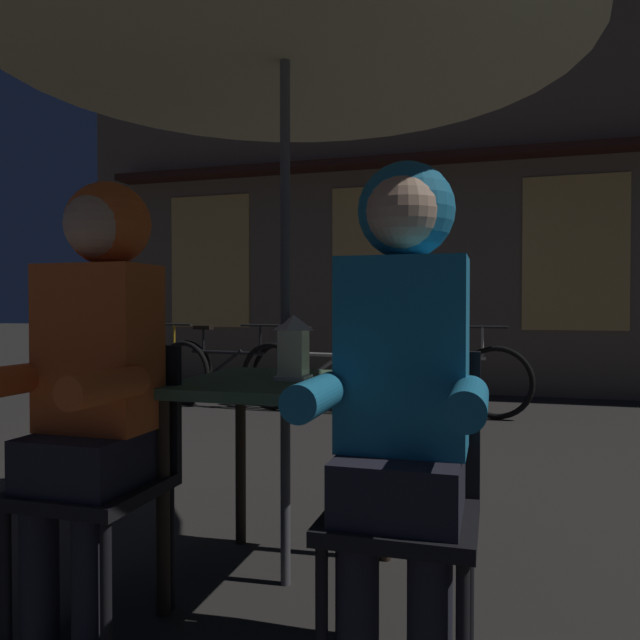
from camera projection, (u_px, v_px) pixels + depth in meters
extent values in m
plane|color=#2D2B28|center=(286.00, 584.00, 2.17)|extent=(60.00, 60.00, 0.00)
cube|color=#42664C|center=(285.00, 384.00, 2.15)|extent=(0.72, 0.72, 0.04)
cylinder|color=#2D2319|center=(163.00, 506.00, 1.95)|extent=(0.04, 0.04, 0.70)
cylinder|color=#2D2319|center=(350.00, 526.00, 1.77)|extent=(0.04, 0.04, 0.70)
cylinder|color=#2D2319|center=(241.00, 460.00, 2.54)|extent=(0.04, 0.04, 0.70)
cylinder|color=#2D2319|center=(386.00, 471.00, 2.37)|extent=(0.04, 0.04, 0.70)
cylinder|color=#4C4C51|center=(285.00, 271.00, 2.14)|extent=(0.04, 0.04, 2.25)
cone|color=tan|center=(285.00, 7.00, 2.12)|extent=(2.10, 2.10, 0.38)
cube|color=white|center=(294.00, 378.00, 2.13)|extent=(0.11, 0.11, 0.02)
cube|color=white|center=(294.00, 353.00, 2.13)|extent=(0.09, 0.09, 0.16)
pyramid|color=white|center=(293.00, 322.00, 2.13)|extent=(0.11, 0.11, 0.06)
cube|color=black|center=(92.00, 490.00, 1.87)|extent=(0.40, 0.40, 0.04)
cylinder|color=black|center=(106.00, 594.00, 1.66)|extent=(0.03, 0.03, 0.41)
cylinder|color=black|center=(6.00, 578.00, 1.76)|extent=(0.03, 0.03, 0.41)
cylinder|color=black|center=(170.00, 547.00, 1.99)|extent=(0.03, 0.03, 0.41)
cylinder|color=black|center=(82.00, 536.00, 2.08)|extent=(0.03, 0.03, 0.41)
cube|color=black|center=(127.00, 407.00, 2.04)|extent=(0.40, 0.03, 0.42)
cube|color=black|center=(401.00, 520.00, 1.60)|extent=(0.40, 0.40, 0.04)
cylinder|color=black|center=(322.00, 627.00, 1.49)|extent=(0.03, 0.03, 0.41)
cylinder|color=black|center=(468.00, 584.00, 1.72)|extent=(0.03, 0.03, 0.41)
cylinder|color=black|center=(353.00, 569.00, 1.82)|extent=(0.03, 0.03, 0.41)
cube|color=black|center=(410.00, 421.00, 1.77)|extent=(0.40, 0.03, 0.42)
cylinder|color=black|center=(91.00, 576.00, 1.73)|extent=(0.11, 0.11, 0.45)
cylinder|color=black|center=(39.00, 569.00, 1.78)|extent=(0.11, 0.11, 0.45)
cube|color=black|center=(92.00, 458.00, 1.87)|extent=(0.32, 0.36, 0.16)
cube|color=#E05B23|center=(99.00, 347.00, 1.90)|extent=(0.34, 0.22, 0.52)
cylinder|color=#E05B23|center=(105.00, 387.00, 1.64)|extent=(0.09, 0.30, 0.09)
sphere|color=tan|center=(98.00, 225.00, 1.89)|extent=(0.21, 0.21, 0.21)
sphere|color=#E05B23|center=(108.00, 224.00, 1.94)|extent=(0.27, 0.27, 0.27)
cylinder|color=black|center=(430.00, 625.00, 1.46)|extent=(0.11, 0.11, 0.45)
cylinder|color=black|center=(357.00, 615.00, 1.51)|extent=(0.11, 0.11, 0.45)
cube|color=black|center=(401.00, 483.00, 1.60)|extent=(0.32, 0.36, 0.16)
cube|color=teal|center=(403.00, 354.00, 1.63)|extent=(0.34, 0.22, 0.52)
cylinder|color=teal|center=(468.00, 402.00, 1.37)|extent=(0.09, 0.30, 0.09)
cylinder|color=teal|center=(317.00, 396.00, 1.47)|extent=(0.09, 0.30, 0.09)
sphere|color=tan|center=(404.00, 212.00, 1.62)|extent=(0.21, 0.21, 0.21)
sphere|color=teal|center=(406.00, 211.00, 1.67)|extent=(0.27, 0.27, 0.27)
cube|color=#6B5B4C|center=(473.00, 131.00, 7.16)|extent=(10.00, 0.60, 6.20)
cube|color=#E0B260|center=(210.00, 261.00, 7.81)|extent=(1.10, 0.02, 1.70)
cube|color=#E0B260|center=(377.00, 258.00, 7.20)|extent=(1.10, 0.02, 1.70)
cube|color=#E0B260|center=(575.00, 253.00, 6.59)|extent=(1.10, 0.02, 1.70)
cube|color=#331914|center=(472.00, 156.00, 6.74)|extent=(9.00, 0.36, 0.08)
torus|color=black|center=(184.00, 373.00, 6.15)|extent=(0.66, 0.18, 0.66)
torus|color=black|center=(112.00, 368.00, 6.63)|extent=(0.66, 0.18, 0.66)
cylinder|color=#B78419|center=(146.00, 350.00, 6.39)|extent=(0.83, 0.21, 0.04)
cylinder|color=#B78419|center=(138.00, 367.00, 6.45)|extent=(0.60, 0.16, 0.44)
cylinder|color=#B78419|center=(126.00, 339.00, 6.52)|extent=(0.02, 0.02, 0.24)
cube|color=black|center=(126.00, 327.00, 6.52)|extent=(0.21, 0.12, 0.04)
cylinder|color=#B78419|center=(174.00, 338.00, 6.20)|extent=(0.02, 0.02, 0.28)
cylinder|color=black|center=(174.00, 325.00, 6.20)|extent=(0.44, 0.11, 0.02)
torus|color=black|center=(271.00, 376.00, 5.87)|extent=(0.66, 0.14, 0.66)
torus|color=black|center=(186.00, 372.00, 6.29)|extent=(0.66, 0.14, 0.66)
cylinder|color=black|center=(227.00, 353.00, 6.08)|extent=(0.83, 0.15, 0.04)
cylinder|color=black|center=(217.00, 370.00, 6.13)|extent=(0.60, 0.12, 0.44)
cylinder|color=black|center=(203.00, 340.00, 6.19)|extent=(0.02, 0.02, 0.24)
cube|color=black|center=(203.00, 328.00, 6.19)|extent=(0.21, 0.11, 0.04)
cylinder|color=black|center=(260.00, 340.00, 5.92)|extent=(0.02, 0.02, 0.28)
cylinder|color=black|center=(260.00, 325.00, 5.91)|extent=(0.44, 0.09, 0.02)
torus|color=black|center=(377.00, 380.00, 5.58)|extent=(0.66, 0.16, 0.66)
torus|color=black|center=(281.00, 374.00, 6.02)|extent=(0.66, 0.16, 0.66)
cylinder|color=#ADA89E|center=(327.00, 355.00, 5.79)|extent=(0.83, 0.17, 0.04)
cylinder|color=#ADA89E|center=(316.00, 373.00, 5.85)|extent=(0.60, 0.13, 0.44)
cylinder|color=#ADA89E|center=(301.00, 342.00, 5.91)|extent=(0.02, 0.02, 0.24)
cube|color=black|center=(301.00, 328.00, 5.91)|extent=(0.21, 0.11, 0.04)
cylinder|color=#ADA89E|center=(365.00, 341.00, 5.62)|extent=(0.02, 0.02, 0.28)
cylinder|color=black|center=(365.00, 326.00, 5.62)|extent=(0.44, 0.09, 0.02)
torus|color=black|center=(496.00, 382.00, 5.37)|extent=(0.66, 0.11, 0.66)
torus|color=black|center=(385.00, 378.00, 5.74)|extent=(0.66, 0.11, 0.66)
cylinder|color=#ADA89E|center=(439.00, 357.00, 5.55)|extent=(0.84, 0.11, 0.04)
cylinder|color=#ADA89E|center=(426.00, 376.00, 5.60)|extent=(0.61, 0.09, 0.44)
cylinder|color=#ADA89E|center=(409.00, 343.00, 5.65)|extent=(0.02, 0.02, 0.24)
cube|color=black|center=(409.00, 329.00, 5.65)|extent=(0.21, 0.10, 0.04)
cylinder|color=#ADA89E|center=(482.00, 343.00, 5.41)|extent=(0.02, 0.02, 0.28)
cylinder|color=black|center=(483.00, 327.00, 5.40)|extent=(0.44, 0.06, 0.02)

